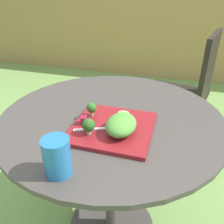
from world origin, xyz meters
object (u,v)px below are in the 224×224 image
object	(u,v)px
drinking_glass	(57,158)
patio_chair	(188,87)
fork	(101,129)
salad_plate	(113,128)

from	to	relation	value
drinking_glass	patio_chair	bearing A→B (deg)	73.42
patio_chair	fork	world-z (taller)	patio_chair
drinking_glass	fork	distance (m)	0.22
fork	drinking_glass	bearing A→B (deg)	-102.27
drinking_glass	fork	xyz separation A→B (m)	(0.05, 0.21, -0.03)
patio_chair	salad_plate	xyz separation A→B (m)	(-0.27, -0.94, 0.19)
drinking_glass	fork	size ratio (longest dim) A/B	0.73
patio_chair	salad_plate	distance (m)	1.00
salad_plate	drinking_glass	bearing A→B (deg)	-108.01
salad_plate	drinking_glass	world-z (taller)	drinking_glass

